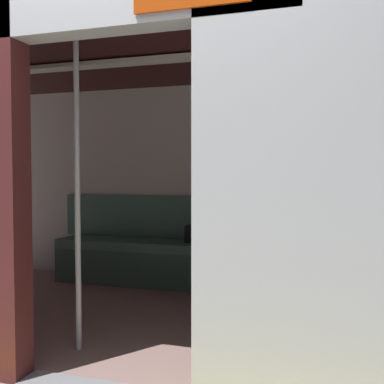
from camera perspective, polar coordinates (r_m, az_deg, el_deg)
The scene contains 6 objects.
train_car at distance 3.51m, azimuth -2.74°, elevation 7.29°, with size 6.40×2.68×2.18m.
bench_seat at distance 4.49m, azimuth 2.46°, elevation -7.88°, with size 3.31×0.44×0.45m.
person_seated at distance 4.34m, azimuth 5.29°, elevation -3.90°, with size 0.55×0.68×1.18m.
handbag at distance 4.58m, azimuth 0.88°, elevation -5.27°, with size 0.26×0.15×0.17m.
book at distance 4.42m, azimuth 9.46°, elevation -6.51°, with size 0.15×0.22×0.03m, color #26598C.
grab_pole_door at distance 3.01m, azimuth -14.10°, elevation -0.10°, with size 0.04×0.04×2.04m, color silver.
Camera 1 is at (-1.13, 2.11, 1.15)m, focal length 42.77 mm.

